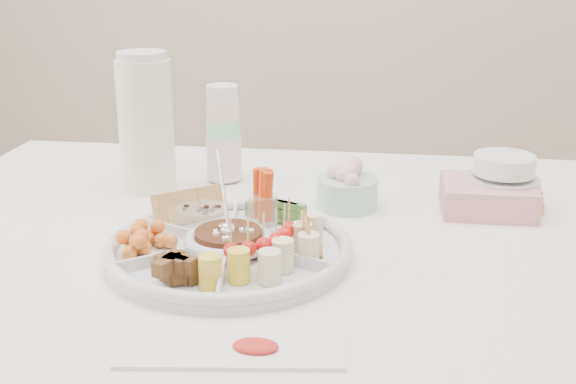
# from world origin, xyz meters

# --- Properties ---
(party_tray) EXTENTS (0.50, 0.50, 0.04)m
(party_tray) POSITION_xyz_m (-0.11, -0.12, 0.78)
(party_tray) COLOR white
(party_tray) RESTS_ON dining_table
(bean_dip) EXTENTS (0.14, 0.14, 0.04)m
(bean_dip) POSITION_xyz_m (-0.11, -0.12, 0.79)
(bean_dip) COLOR #341C0D
(bean_dip) RESTS_ON party_tray
(tortillas) EXTENTS (0.12, 0.12, 0.05)m
(tortillas) POSITION_xyz_m (0.01, -0.11, 0.80)
(tortillas) COLOR #A76137
(tortillas) RESTS_ON party_tray
(carrot_cucumber) EXTENTS (0.13, 0.13, 0.09)m
(carrot_cucumber) POSITION_xyz_m (-0.06, -0.00, 0.82)
(carrot_cucumber) COLOR #EA4510
(carrot_cucumber) RESTS_ON party_tray
(pita_raisins) EXTENTS (0.15, 0.15, 0.06)m
(pita_raisins) POSITION_xyz_m (-0.19, -0.02, 0.80)
(pita_raisins) COLOR tan
(pita_raisins) RESTS_ON party_tray
(cherries) EXTENTS (0.13, 0.13, 0.04)m
(cherries) POSITION_xyz_m (-0.24, -0.14, 0.79)
(cherries) COLOR orange
(cherries) RESTS_ON party_tray
(granola_chunks) EXTENTS (0.12, 0.12, 0.04)m
(granola_chunks) POSITION_xyz_m (-0.16, -0.24, 0.79)
(granola_chunks) COLOR brown
(granola_chunks) RESTS_ON party_tray
(banana_tomato) EXTENTS (0.14, 0.14, 0.09)m
(banana_tomato) POSITION_xyz_m (-0.04, -0.23, 0.82)
(banana_tomato) COLOR #E4CE6E
(banana_tomato) RESTS_ON party_tray
(cup_stack) EXTENTS (0.09, 0.09, 0.20)m
(cup_stack) POSITION_xyz_m (-0.21, 0.26, 0.86)
(cup_stack) COLOR beige
(cup_stack) RESTS_ON dining_table
(thermos) EXTENTS (0.12, 0.12, 0.28)m
(thermos) POSITION_xyz_m (-0.34, 0.19, 0.90)
(thermos) COLOR white
(thermos) RESTS_ON dining_table
(flower_bowl) EXTENTS (0.15, 0.15, 0.09)m
(flower_bowl) POSITION_xyz_m (0.06, 0.13, 0.80)
(flower_bowl) COLOR #9FE6B3
(flower_bowl) RESTS_ON dining_table
(napkin_stack) EXTENTS (0.17, 0.14, 0.05)m
(napkin_stack) POSITION_xyz_m (0.31, 0.15, 0.79)
(napkin_stack) COLOR #D48D91
(napkin_stack) RESTS_ON dining_table
(plate_stack) EXTENTS (0.18, 0.18, 0.10)m
(plate_stack) POSITION_xyz_m (0.34, 0.17, 0.81)
(plate_stack) COLOR #E9CA5D
(plate_stack) RESTS_ON dining_table
(placemat) EXTENTS (0.28, 0.12, 0.01)m
(placemat) POSITION_xyz_m (-0.05, -0.39, 0.76)
(placemat) COLOR beige
(placemat) RESTS_ON dining_table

